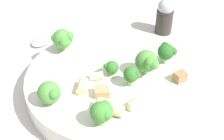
{
  "coord_description": "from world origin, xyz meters",
  "views": [
    {
      "loc": [
        -0.4,
        0.02,
        0.38
      ],
      "look_at": [
        0.0,
        0.0,
        0.05
      ],
      "focal_mm": 50.0,
      "sensor_mm": 36.0,
      "label": 1
    }
  ],
  "objects_px": {
    "broccoli_floret_2": "(111,68)",
    "broccoli_floret_5": "(166,51)",
    "broccoli_floret_0": "(102,112)",
    "broccoli_floret_1": "(132,75)",
    "chicken_chunk_1": "(180,77)",
    "rigatoni_4": "(96,76)",
    "broccoli_floret_6": "(63,39)",
    "rigatoni_0": "(99,107)",
    "rigatoni_3": "(115,110)",
    "broccoli_floret_4": "(147,63)",
    "rigatoni_2": "(136,103)",
    "broccoli_floret_3": "(49,93)",
    "rigatoni_1": "(83,86)",
    "chicken_chunk_0": "(102,92)",
    "pasta_bowl": "(112,81)",
    "pepper_shaker": "(165,16)",
    "spoon": "(50,36)"
  },
  "relations": [
    {
      "from": "broccoli_floret_2",
      "to": "broccoli_floret_5",
      "type": "height_order",
      "value": "broccoli_floret_5"
    },
    {
      "from": "broccoli_floret_0",
      "to": "broccoli_floret_1",
      "type": "xyz_separation_m",
      "value": [
        0.08,
        -0.05,
        -0.0
      ]
    },
    {
      "from": "broccoli_floret_1",
      "to": "chicken_chunk_1",
      "type": "distance_m",
      "value": 0.08
    },
    {
      "from": "rigatoni_4",
      "to": "chicken_chunk_1",
      "type": "bearing_deg",
      "value": -94.64
    },
    {
      "from": "broccoli_floret_1",
      "to": "chicken_chunk_1",
      "type": "height_order",
      "value": "broccoli_floret_1"
    },
    {
      "from": "broccoli_floret_6",
      "to": "rigatoni_0",
      "type": "relative_size",
      "value": 1.94
    },
    {
      "from": "broccoli_floret_6",
      "to": "rigatoni_3",
      "type": "height_order",
      "value": "broccoli_floret_6"
    },
    {
      "from": "broccoli_floret_1",
      "to": "broccoli_floret_2",
      "type": "bearing_deg",
      "value": 51.25
    },
    {
      "from": "broccoli_floret_4",
      "to": "rigatoni_2",
      "type": "height_order",
      "value": "broccoli_floret_4"
    },
    {
      "from": "broccoli_floret_2",
      "to": "broccoli_floret_3",
      "type": "relative_size",
      "value": 0.71
    },
    {
      "from": "broccoli_floret_4",
      "to": "chicken_chunk_1",
      "type": "distance_m",
      "value": 0.06
    },
    {
      "from": "rigatoni_1",
      "to": "rigatoni_3",
      "type": "height_order",
      "value": "rigatoni_3"
    },
    {
      "from": "broccoli_floret_0",
      "to": "broccoli_floret_3",
      "type": "relative_size",
      "value": 1.01
    },
    {
      "from": "broccoli_floret_2",
      "to": "rigatoni_3",
      "type": "distance_m",
      "value": 0.09
    },
    {
      "from": "chicken_chunk_0",
      "to": "rigatoni_0",
      "type": "bearing_deg",
      "value": 171.17
    },
    {
      "from": "pasta_bowl",
      "to": "pepper_shaker",
      "type": "relative_size",
      "value": 3.67
    },
    {
      "from": "rigatoni_1",
      "to": "broccoli_floret_6",
      "type": "bearing_deg",
      "value": 18.33
    },
    {
      "from": "broccoli_floret_2",
      "to": "pepper_shaker",
      "type": "height_order",
      "value": "pepper_shaker"
    },
    {
      "from": "broccoli_floret_4",
      "to": "broccoli_floret_6",
      "type": "relative_size",
      "value": 1.04
    },
    {
      "from": "broccoli_floret_6",
      "to": "spoon",
      "type": "xyz_separation_m",
      "value": [
        0.1,
        0.04,
        -0.06
      ]
    },
    {
      "from": "rigatoni_3",
      "to": "broccoli_floret_4",
      "type": "bearing_deg",
      "value": -34.8
    },
    {
      "from": "broccoli_floret_1",
      "to": "chicken_chunk_0",
      "type": "xyz_separation_m",
      "value": [
        -0.02,
        0.05,
        -0.01
      ]
    },
    {
      "from": "rigatoni_3",
      "to": "chicken_chunk_0",
      "type": "xyz_separation_m",
      "value": [
        0.04,
        0.02,
        -0.0
      ]
    },
    {
      "from": "broccoli_floret_5",
      "to": "rigatoni_2",
      "type": "distance_m",
      "value": 0.12
    },
    {
      "from": "broccoli_floret_6",
      "to": "rigatoni_4",
      "type": "distance_m",
      "value": 0.1
    },
    {
      "from": "broccoli_floret_3",
      "to": "chicken_chunk_1",
      "type": "distance_m",
      "value": 0.21
    },
    {
      "from": "broccoli_floret_1",
      "to": "rigatoni_1",
      "type": "distance_m",
      "value": 0.08
    },
    {
      "from": "broccoli_floret_0",
      "to": "spoon",
      "type": "distance_m",
      "value": 0.3
    },
    {
      "from": "broccoli_floret_0",
      "to": "rigatoni_4",
      "type": "bearing_deg",
      "value": 4.56
    },
    {
      "from": "broccoli_floret_0",
      "to": "pepper_shaker",
      "type": "relative_size",
      "value": 0.48
    },
    {
      "from": "chicken_chunk_0",
      "to": "rigatoni_1",
      "type": "bearing_deg",
      "value": 67.63
    },
    {
      "from": "broccoli_floret_1",
      "to": "rigatoni_0",
      "type": "distance_m",
      "value": 0.08
    },
    {
      "from": "broccoli_floret_1",
      "to": "rigatoni_3",
      "type": "xyz_separation_m",
      "value": [
        -0.06,
        0.03,
        -0.01
      ]
    },
    {
      "from": "pasta_bowl",
      "to": "rigatoni_0",
      "type": "xyz_separation_m",
      "value": [
        -0.08,
        0.02,
        0.02
      ]
    },
    {
      "from": "broccoli_floret_1",
      "to": "broccoli_floret_5",
      "type": "relative_size",
      "value": 0.88
    },
    {
      "from": "broccoli_floret_1",
      "to": "spoon",
      "type": "bearing_deg",
      "value": 37.56
    },
    {
      "from": "broccoli_floret_0",
      "to": "rigatoni_0",
      "type": "xyz_separation_m",
      "value": [
        0.02,
        0.0,
        -0.01
      ]
    },
    {
      "from": "rigatoni_0",
      "to": "rigatoni_1",
      "type": "relative_size",
      "value": 0.83
    },
    {
      "from": "rigatoni_2",
      "to": "pepper_shaker",
      "type": "xyz_separation_m",
      "value": [
        0.26,
        -0.09,
        -0.0
      ]
    },
    {
      "from": "rigatoni_0",
      "to": "rigatoni_2",
      "type": "xyz_separation_m",
      "value": [
        0.01,
        -0.05,
        -0.0
      ]
    },
    {
      "from": "rigatoni_0",
      "to": "broccoli_floret_4",
      "type": "bearing_deg",
      "value": -47.09
    },
    {
      "from": "broccoli_floret_3",
      "to": "broccoli_floret_5",
      "type": "distance_m",
      "value": 0.21
    },
    {
      "from": "rigatoni_4",
      "to": "chicken_chunk_1",
      "type": "height_order",
      "value": "chicken_chunk_1"
    },
    {
      "from": "rigatoni_4",
      "to": "pepper_shaker",
      "type": "relative_size",
      "value": 0.29
    },
    {
      "from": "broccoli_floret_6",
      "to": "broccoli_floret_5",
      "type": "bearing_deg",
      "value": -104.55
    },
    {
      "from": "chicken_chunk_1",
      "to": "broccoli_floret_1",
      "type": "bearing_deg",
      "value": 94.49
    },
    {
      "from": "pasta_bowl",
      "to": "broccoli_floret_0",
      "type": "xyz_separation_m",
      "value": [
        -0.11,
        0.02,
        0.04
      ]
    },
    {
      "from": "broccoli_floret_5",
      "to": "chicken_chunk_1",
      "type": "bearing_deg",
      "value": -162.78
    },
    {
      "from": "broccoli_floret_0",
      "to": "broccoli_floret_3",
      "type": "bearing_deg",
      "value": 60.07
    },
    {
      "from": "pasta_bowl",
      "to": "chicken_chunk_0",
      "type": "height_order",
      "value": "chicken_chunk_0"
    }
  ]
}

